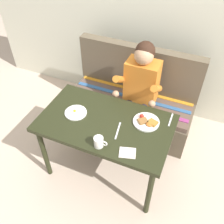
# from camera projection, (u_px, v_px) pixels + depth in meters

# --- Properties ---
(ground_plane) EXTENTS (8.00, 8.00, 0.00)m
(ground_plane) POSITION_uv_depth(u_px,v_px,m) (107.00, 168.00, 2.74)
(ground_plane) COLOR beige
(back_wall) EXTENTS (4.40, 0.10, 2.60)m
(back_wall) POSITION_uv_depth(u_px,v_px,m) (153.00, 8.00, 2.69)
(back_wall) COLOR beige
(back_wall) RESTS_ON ground
(table) EXTENTS (1.20, 0.70, 0.73)m
(table) POSITION_uv_depth(u_px,v_px,m) (106.00, 128.00, 2.29)
(table) COLOR black
(table) RESTS_ON ground
(couch) EXTENTS (1.44, 0.56, 1.00)m
(couch) POSITION_uv_depth(u_px,v_px,m) (132.00, 103.00, 3.02)
(couch) COLOR brown
(couch) RESTS_ON ground
(person) EXTENTS (0.45, 0.61, 1.21)m
(person) POSITION_uv_depth(u_px,v_px,m) (140.00, 87.00, 2.59)
(person) COLOR orange
(person) RESTS_ON ground
(plate_breakfast) EXTENTS (0.24, 0.24, 0.05)m
(plate_breakfast) POSITION_uv_depth(u_px,v_px,m) (146.00, 122.00, 2.22)
(plate_breakfast) COLOR white
(plate_breakfast) RESTS_ON table
(plate_eggs) EXTENTS (0.20, 0.20, 0.04)m
(plate_eggs) POSITION_uv_depth(u_px,v_px,m) (76.00, 112.00, 2.31)
(plate_eggs) COLOR white
(plate_eggs) RESTS_ON table
(coffee_mug) EXTENTS (0.12, 0.08, 0.09)m
(coffee_mug) POSITION_uv_depth(u_px,v_px,m) (99.00, 142.00, 2.01)
(coffee_mug) COLOR white
(coffee_mug) RESTS_ON table
(napkin) EXTENTS (0.16, 0.14, 0.01)m
(napkin) POSITION_uv_depth(u_px,v_px,m) (127.00, 153.00, 1.98)
(napkin) COLOR silver
(napkin) RESTS_ON table
(fork) EXTENTS (0.02, 0.17, 0.00)m
(fork) POSITION_uv_depth(u_px,v_px,m) (171.00, 120.00, 2.25)
(fork) COLOR silver
(fork) RESTS_ON table
(knife) EXTENTS (0.05, 0.20, 0.00)m
(knife) POSITION_uv_depth(u_px,v_px,m) (118.00, 131.00, 2.16)
(knife) COLOR silver
(knife) RESTS_ON table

